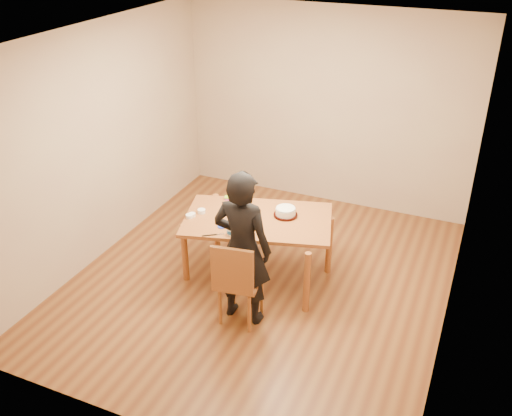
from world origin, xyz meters
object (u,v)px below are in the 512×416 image
at_px(dining_table, 258,220).
at_px(cake_plate, 286,215).
at_px(person, 242,248).
at_px(dining_chair, 241,282).
at_px(cake, 286,211).

height_order(dining_table, cake_plate, cake_plate).
bearing_deg(cake_plate, dining_table, -146.76).
bearing_deg(dining_table, person, -93.90).
xyz_separation_m(dining_chair, cake, (0.11, 0.94, 0.35)).
relative_size(dining_table, dining_chair, 4.23).
distance_m(dining_table, cake, 0.32).
relative_size(cake_plate, person, 0.16).
bearing_deg(cake_plate, person, -96.87).
relative_size(dining_chair, cake, 1.72).
relative_size(dining_chair, person, 0.23).
xyz_separation_m(cake_plate, person, (-0.11, -0.90, 0.06)).
bearing_deg(dining_chair, person, 81.25).
bearing_deg(cake, person, -96.87).
height_order(dining_table, dining_chair, dining_table).
distance_m(cake, person, 0.91).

